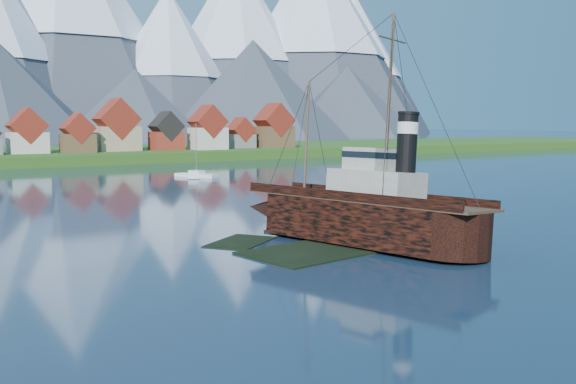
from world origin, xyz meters
TOP-DOWN VIEW (x-y plane):
  - ground at (0.00, 0.00)m, footprint 1400.00×1400.00m
  - shoal at (1.78, 2.15)m, footprint 31.71×21.24m
  - shore_bank at (0.00, 170.00)m, footprint 600.00×80.00m
  - seawall at (0.00, 132.00)m, footprint 600.00×2.50m
  - tugboat_wreck at (1.32, 0.20)m, footprint 7.27×31.32m
  - sailboat_e at (20.55, 81.38)m, footprint 7.29×11.04m

SIDE VIEW (x-z plane):
  - shoal at x=1.78m, z-range -0.92..0.22m
  - ground at x=0.00m, z-range 0.00..0.00m
  - shore_bank at x=0.00m, z-range -1.60..1.60m
  - seawall at x=0.00m, z-range -1.00..1.00m
  - sailboat_e at x=20.55m, z-range -6.08..6.63m
  - tugboat_wreck at x=1.32m, z-range -9.30..15.52m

